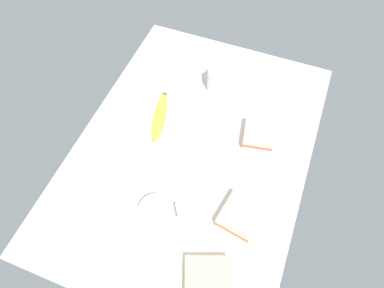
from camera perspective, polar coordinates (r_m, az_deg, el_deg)
The scene contains 8 objects.
tabletop at distance 104.98cm, azimuth 0.00°, elevation -1.19°, with size 90.00×64.00×2.00cm, color beige.
coffee_mug_black at distance 90.55cm, azimuth -5.47°, elevation -11.03°, with size 9.00×10.14×8.96cm.
coffee_mug_milky at distance 114.56cm, azimuth 4.34°, elevation 9.98°, with size 9.00×9.95×8.98cm.
sandwich_main at distance 106.07cm, azimuth 10.33°, elevation 1.48°, with size 10.57×9.82×4.40cm.
sandwich_side at distance 93.54cm, azimuth 7.58°, elevation -10.99°, with size 11.47×10.65×4.40cm.
sandwich_extra at distance 88.10cm, azimuth 2.49°, elevation -20.91°, with size 14.36×13.70×4.40cm.
banana at distance 108.93cm, azimuth -5.03°, elevation 4.22°, with size 18.01×7.80×3.59cm.
paper_napkin at distance 120.92cm, azimuth 12.18°, elevation 8.71°, with size 14.65×14.65×0.30cm, color white.
Camera 1 is at (-51.47, -19.85, 90.31)cm, focal length 34.35 mm.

